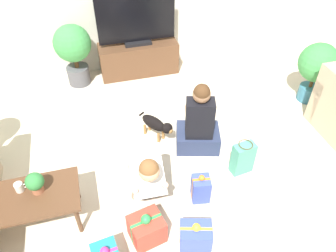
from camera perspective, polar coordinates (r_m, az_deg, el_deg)
ground_plane at (r=3.75m, az=2.35°, el=-9.40°), size 16.00×16.00×0.00m
coffee_table at (r=3.39m, az=-22.80°, el=-11.80°), size 0.90×0.53×0.42m
tv_console at (r=5.36m, az=-5.14°, el=11.64°), size 1.23×0.41×0.51m
tv at (r=5.10m, az=-5.55°, el=17.39°), size 1.17×0.20×0.74m
potted_plant_corner_right at (r=4.99m, az=24.57°, el=9.48°), size 0.54×0.54×0.88m
potted_plant_back_left at (r=5.11m, az=-16.15°, el=12.77°), size 0.54×0.54×0.95m
person_kneeling at (r=3.39m, az=-4.02°, el=-7.82°), size 0.36×0.81×0.79m
person_sitting at (r=3.89m, az=5.38°, el=0.11°), size 0.61×0.57×0.95m
dog at (r=4.08m, az=-2.00°, el=0.25°), size 0.35×0.48×0.33m
gift_box_a at (r=3.23m, az=4.82°, el=-18.47°), size 0.34×0.30×0.30m
gift_box_c at (r=3.24m, az=-3.74°, el=-17.40°), size 0.36×0.33×0.35m
gift_box_d at (r=3.50m, az=5.71°, el=-10.75°), size 0.21×0.21×0.36m
gift_bag_a at (r=3.79m, az=12.89°, el=-5.47°), size 0.26×0.18×0.42m
mug at (r=3.40m, az=-24.45°, el=-9.66°), size 0.12×0.08×0.09m
tabletop_plant at (r=3.27m, az=-22.15°, el=-9.10°), size 0.17×0.17×0.22m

